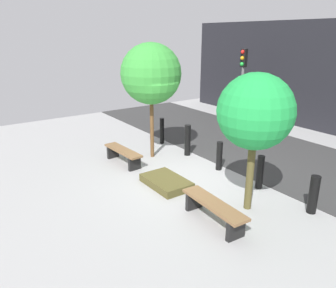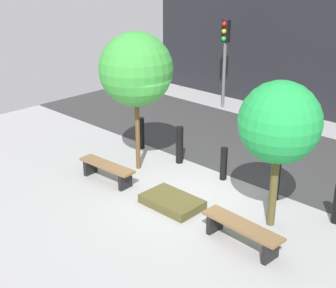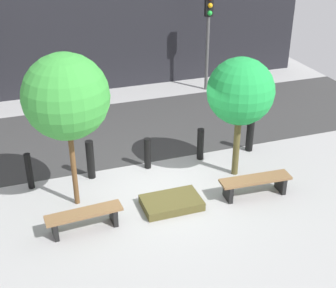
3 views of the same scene
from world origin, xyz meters
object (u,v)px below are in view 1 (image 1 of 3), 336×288
Objects in this scene: bollard_left at (188,140)px; bollard_far_right at (314,195)px; planter_bed at (166,182)px; bollard_right at (260,172)px; tree_behind_left_bench at (151,74)px; bollard_far_left at (162,131)px; traffic_light_west at (243,71)px; bench_right at (214,208)px; tree_behind_right_bench at (255,112)px; bench_left at (123,154)px; bollard_center at (219,156)px.

bollard_left is 1.17× the size of bollard_far_right.
bollard_right is at bearing 51.59° from planter_bed.
bollard_far_left is at bearing 132.97° from tree_behind_left_bench.
planter_bed is at bearing -22.91° from tree_behind_left_bench.
traffic_light_west is (-0.77, 4.89, 1.76)m from bollard_far_left.
tree_behind_left_bench is (-4.09, 1.07, 2.33)m from bench_right.
bench_right is 2.07m from planter_bed.
bollard_right is 1.50m from bollard_far_right.
bollard_right is at bearing 0.00° from bollard_far_left.
tree_behind_right_bench is 4.09m from bollard_left.
bench_left is 2.93m from bollard_center.
bollard_center reaches higher than planter_bed.
bench_left is 0.54× the size of tree_behind_right_bench.
bollard_left is 1.21× the size of bollard_center.
bollard_center reaches higher than bench_left.
bollard_left is (0.54, 1.03, -2.15)m from tree_behind_left_bench.
traffic_light_west is at bearing 137.25° from bollard_right.
traffic_light_west is (-5.83, 5.92, -0.04)m from tree_behind_right_bench.
bollard_far_left is at bearing 147.77° from planter_bed.
traffic_light_west is at bearing 134.57° from tree_behind_right_bench.
tree_behind_left_bench is 1.16× the size of tree_behind_right_bench.
planter_bed is 1.51× the size of bollard_right.
bench_left is 1.61× the size of bollard_left.
bollard_far_left is at bearing 180.00° from bollard_right.
bench_right is 2.05× the size of bollard_center.
tree_behind_left_bench reaches higher than bollard_right.
traffic_light_west is at bearing 100.55° from bench_left.
bench_left is 1.94× the size of bollard_center.
bollard_right is at bearing 0.00° from bollard_left.
bench_left is 2.31m from bollard_far_left.
bollard_center is 3.01m from bollard_far_right.
bollard_far_right reaches higher than bench_left.
bollard_left is at bearing 180.00° from bollard_far_right.
bench_left is at bearing -165.42° from tree_behind_right_bench.
tree_behind_left_bench is 4.32m from bollard_right.
tree_behind_right_bench reaches higher than bollard_center.
planter_bed is 1.31× the size of bollard_left.
tree_behind_right_bench is at bearing -16.20° from bollard_left.
bollard_far_left is (-0.96, 2.10, 0.15)m from bench_left.
bollard_far_right is at bearing 68.78° from bench_right.
planter_bed is at bearing 177.82° from bench_right.
tree_behind_right_bench is 3.29× the size of bollard_far_left.
planter_bed is 1.57× the size of bollard_center.
bollard_far_left is at bearing 168.46° from tree_behind_right_bench.
bollard_center is at bearing 153.25° from tree_behind_right_bench.
bollard_left is at bearing 180.00° from bollard_right.
bench_right is (4.09, 0.00, 0.01)m from bench_left.
bollard_right reaches higher than bench_left.
tree_behind_left_bench is at bearing 86.60° from bench_left.
traffic_light_west is at bearing 133.26° from bench_right.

